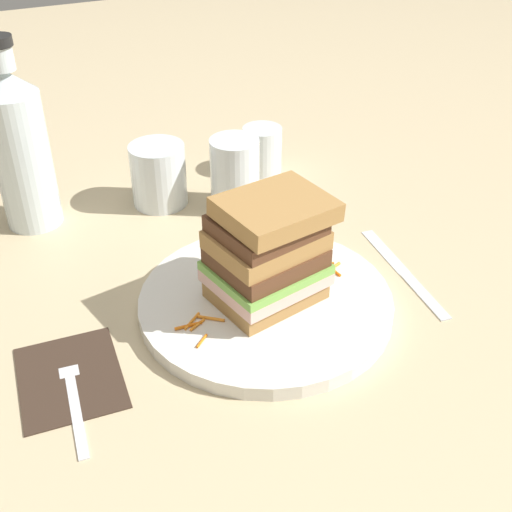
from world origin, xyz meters
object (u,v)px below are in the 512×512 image
napkin_dark (70,377)px  juice_glass (235,176)px  main_plate (267,304)px  sandwich (268,253)px  empty_tumbler_0 (262,150)px  empty_tumbler_1 (159,175)px  fork (72,390)px  knife (406,274)px  water_bottle (20,148)px

napkin_dark → juice_glass: juice_glass is taller
main_plate → sandwich: size_ratio=2.10×
main_plate → juice_glass: size_ratio=2.82×
napkin_dark → empty_tumbler_0: size_ratio=1.76×
sandwich → napkin_dark: sandwich is taller
napkin_dark → empty_tumbler_1: 0.37m
main_plate → empty_tumbler_1: empty_tumbler_1 is taller
napkin_dark → juice_glass: bearing=40.6°
napkin_dark → sandwich: bearing=3.7°
fork → knife: (0.42, 0.03, -0.00)m
sandwich → juice_glass: 0.25m
napkin_dark → empty_tumbler_0: bearing=41.8°
napkin_dark → fork: size_ratio=0.77×
empty_tumbler_0 → fork: bearing=-136.5°
juice_glass → water_bottle: (-0.27, 0.08, 0.07)m
water_bottle → empty_tumbler_0: size_ratio=3.57×
fork → water_bottle: (0.02, 0.35, 0.11)m
fork → empty_tumbler_0: empty_tumbler_0 is taller
knife → sandwich: bearing=177.0°
sandwich → empty_tumbler_0: bearing=65.9°
knife → juice_glass: 0.28m
napkin_dark → fork: fork is taller
juice_glass → empty_tumbler_1: 0.11m
napkin_dark → juice_glass: (0.29, 0.25, 0.05)m
juice_glass → empty_tumbler_0: bearing=45.7°
water_bottle → empty_tumbler_1: (0.18, -0.02, -0.07)m
main_plate → juice_glass: juice_glass is taller
knife → juice_glass: juice_glass is taller
main_plate → fork: (-0.23, -0.04, -0.00)m
main_plate → fork: size_ratio=1.77×
main_plate → napkin_dark: size_ratio=2.30×
knife → empty_tumbler_1: size_ratio=2.21×
sandwich → knife: 0.20m
sandwich → juice_glass: bearing=75.5°
empty_tumbler_1 → juice_glass: bearing=-29.9°
water_bottle → juice_glass: bearing=-15.8°
water_bottle → empty_tumbler_0: water_bottle is taller
knife → water_bottle: 0.53m
empty_tumbler_0 → empty_tumbler_1: size_ratio=0.80×
napkin_dark → juice_glass: size_ratio=1.22×
fork → napkin_dark: bearing=84.8°
knife → juice_glass: bearing=117.0°
fork → juice_glass: 0.41m
sandwich → knife: size_ratio=0.70×
juice_glass → empty_tumbler_0: (0.08, 0.09, -0.01)m
juice_glass → water_bottle: size_ratio=0.40×
napkin_dark → juice_glass: 0.39m
napkin_dark → main_plate: bearing=3.8°
sandwich → fork: sandwich is taller
napkin_dark → empty_tumbler_1: bearing=57.2°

